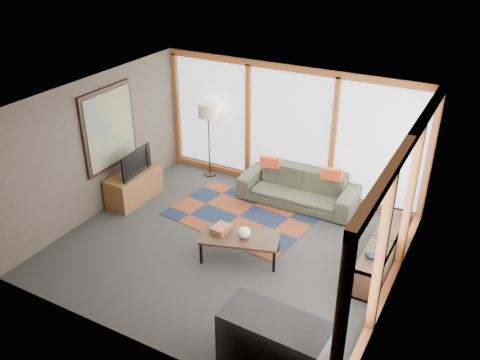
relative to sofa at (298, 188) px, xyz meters
The scene contains 17 objects.
ground 2.03m from the sofa, 103.12° to the right, with size 5.50×5.50×0.00m, color #2D2C2A.
room_envelope 1.84m from the sofa, 88.36° to the right, with size 5.52×5.02×2.62m.
rug 1.32m from the sofa, 126.70° to the right, with size 2.58×1.66×0.01m, color brown.
sofa is the anchor object (origin of this frame).
pillow_left 0.75m from the sofa, behind, with size 0.38×0.11×0.21m, color #D44219.
pillow_right 0.77m from the sofa, ahead, with size 0.40×0.12×0.22m, color #D44219.
floor_lamp 2.24m from the sofa, behind, with size 0.41×0.41×1.63m, color black, non-canonical shape.
coffee_table 2.15m from the sofa, 93.34° to the right, with size 1.27×0.64×0.42m, color black, non-canonical shape.
book_stack 2.23m from the sofa, 102.10° to the right, with size 0.25×0.31×0.10m, color brown.
vase 2.15m from the sofa, 91.46° to the right, with size 0.21×0.21×0.18m, color #EEE4CF.
bookshelf 2.32m from the sofa, 31.69° to the right, with size 0.37×2.05×0.51m, color black, non-canonical shape.
bowl_a 2.66m from the sofa, 43.32° to the right, with size 0.19×0.19×0.09m, color black.
bowl_b 2.45m from the sofa, 34.82° to the right, with size 0.16×0.16×0.08m, color black.
shelf_picture 2.18m from the sofa, 11.86° to the right, with size 0.04×0.31×0.41m, color black.
tv_console 3.24m from the sofa, 153.51° to the right, with size 0.50×1.21×0.60m, color brown.
television 3.25m from the sofa, 152.62° to the right, with size 0.88×0.11×0.50m, color black.
bar_counter 4.25m from the sofa, 71.15° to the right, with size 1.32×0.62×0.84m, color black.
Camera 1 is at (3.63, -6.24, 5.07)m, focal length 38.00 mm.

